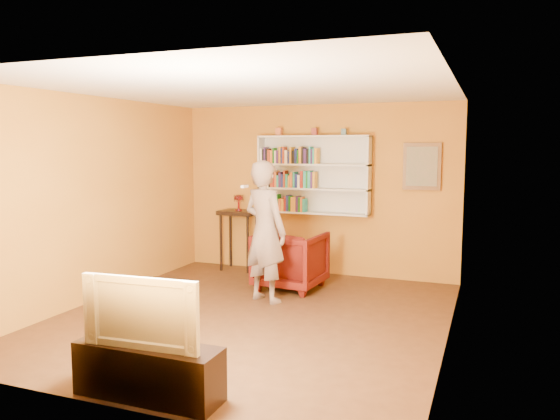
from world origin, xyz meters
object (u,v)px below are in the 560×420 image
(console_table, at_px, (239,221))
(television, at_px, (147,310))
(armchair, at_px, (291,260))
(person, at_px, (265,232))
(ruby_lustre, at_px, (239,199))
(tv_cabinet, at_px, (149,371))
(bookshelf, at_px, (314,175))

(console_table, distance_m, television, 4.69)
(armchair, bearing_deg, person, 87.11)
(armchair, distance_m, person, 0.90)
(ruby_lustre, bearing_deg, person, -54.08)
(ruby_lustre, relative_size, armchair, 0.28)
(ruby_lustre, relative_size, tv_cabinet, 0.21)
(armchair, bearing_deg, ruby_lustre, -30.08)
(console_table, height_order, tv_cabinet, console_table)
(tv_cabinet, bearing_deg, ruby_lustre, 106.53)
(tv_cabinet, bearing_deg, armchair, 91.75)
(armchair, relative_size, tv_cabinet, 0.73)
(person, xyz_separation_m, television, (0.20, -2.94, -0.20))
(ruby_lustre, distance_m, person, 1.95)
(bookshelf, relative_size, console_table, 1.81)
(ruby_lustre, relative_size, person, 0.14)
(bookshelf, xyz_separation_m, person, (-0.12, -1.72, -0.66))
(ruby_lustre, xyz_separation_m, armchair, (1.22, -0.84, -0.76))
(person, height_order, television, person)
(bookshelf, bearing_deg, television, -89.04)
(tv_cabinet, xyz_separation_m, television, (0.00, 0.00, 0.51))
(bookshelf, relative_size, tv_cabinet, 1.45)
(console_table, xyz_separation_m, person, (1.13, -1.56, 0.11))
(console_table, xyz_separation_m, armchair, (1.22, -0.84, -0.41))
(bookshelf, xyz_separation_m, armchair, (-0.03, -0.99, -1.18))
(console_table, relative_size, television, 0.98)
(console_table, bearing_deg, person, -54.08)
(bookshelf, bearing_deg, armchair, -91.94)
(person, xyz_separation_m, tv_cabinet, (0.20, -2.94, -0.71))
(ruby_lustre, distance_m, television, 4.71)
(bookshelf, height_order, console_table, bookshelf)
(console_table, distance_m, ruby_lustre, 0.36)
(bookshelf, distance_m, armchair, 1.54)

